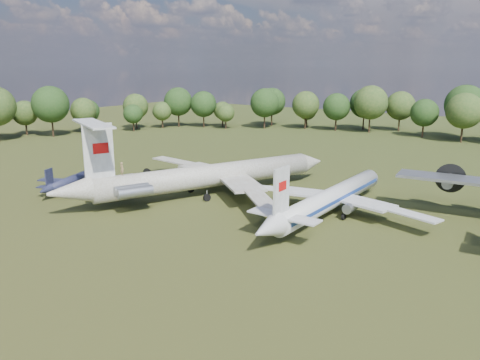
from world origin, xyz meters
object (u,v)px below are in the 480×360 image
Objects in this scene: small_prop_northwest at (124,183)px; person_on_il62 at (122,169)px; il62_airliner at (209,180)px; tu104_jet at (331,202)px; small_prop_west at (71,183)px.

person_on_il62 is (8.83, -7.87, 5.11)m from small_prop_northwest.
person_on_il62 is at bearing -45.23° from small_prop_northwest.
il62_airliner reaches higher than tu104_jet.
tu104_jet is at bearing -143.59° from person_on_il62.
tu104_jet is 30.84m from person_on_il62.
tu104_jet is 44.08m from small_prop_west.
small_prop_west is at bearing -127.51° from il62_airliner.
small_prop_west is (-42.15, -12.86, -0.76)m from tu104_jet.
tu104_jet is 2.97× the size of small_prop_northwest.
tu104_jet is at bearing 28.79° from il62_airliner.
small_prop_northwest is at bearing 22.58° from small_prop_west.
il62_airliner is at bearing 15.88° from small_prop_northwest.
small_prop_west is 16.16m from person_on_il62.
il62_airliner is at bearing -106.72° from person_on_il62.
il62_airliner is 15.76m from small_prop_northwest.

